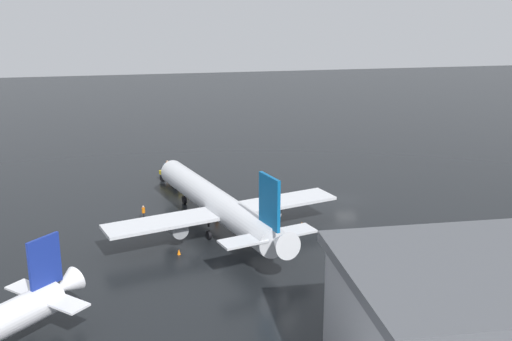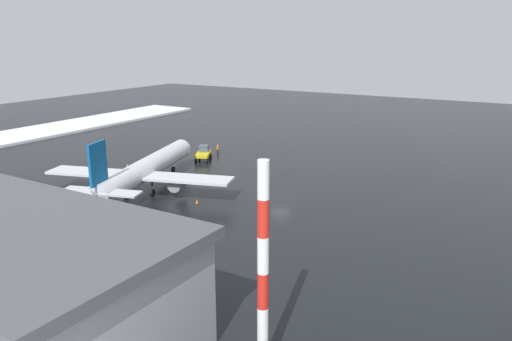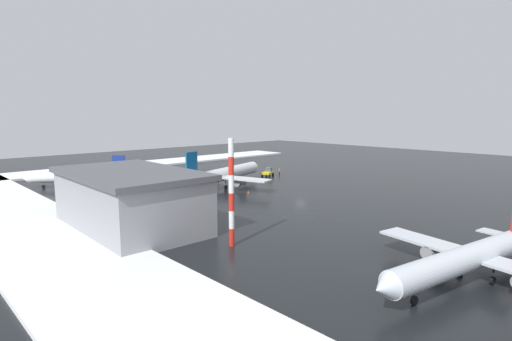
# 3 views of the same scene
# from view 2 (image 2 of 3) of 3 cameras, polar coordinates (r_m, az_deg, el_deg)

# --- Properties ---
(ground_plane) EXTENTS (240.00, 240.00, 0.00)m
(ground_plane) POSITION_cam_2_polar(r_m,az_deg,el_deg) (67.21, 2.84, -2.92)
(ground_plane) COLOR black
(airplane_distant_tail) EXTENTS (25.73, 30.55, 9.28)m
(airplane_distant_tail) POSITION_cam_2_polar(r_m,az_deg,el_deg) (69.98, -12.64, 0.07)
(airplane_distant_tail) COLOR silver
(airplane_distant_tail) RESTS_ON ground_plane
(pushback_tug) EXTENTS (4.04, 5.10, 2.50)m
(pushback_tug) POSITION_cam_2_polar(r_m,az_deg,el_deg) (86.50, -6.03, 2.00)
(pushback_tug) COLOR gold
(pushback_tug) RESTS_ON ground_plane
(ground_crew_by_nose_gear) EXTENTS (0.36, 0.36, 1.71)m
(ground_crew_by_nose_gear) POSITION_cam_2_polar(r_m,az_deg,el_deg) (90.96, -4.40, 2.49)
(ground_crew_by_nose_gear) COLOR black
(ground_crew_by_nose_gear) RESTS_ON ground_plane
(ground_crew_mid_apron) EXTENTS (0.36, 0.36, 1.71)m
(ground_crew_mid_apron) POSITION_cam_2_polar(r_m,az_deg,el_deg) (73.71, -9.77, -0.70)
(ground_crew_mid_apron) COLOR black
(ground_crew_mid_apron) RESTS_ON ground_plane
(ground_crew_near_tug) EXTENTS (0.36, 0.36, 1.71)m
(ground_crew_near_tug) POSITION_cam_2_polar(r_m,az_deg,el_deg) (79.17, -14.43, 0.13)
(ground_crew_near_tug) COLOR black
(ground_crew_near_tug) RESTS_ON ground_plane
(antenna_mast) EXTENTS (0.70, 0.70, 14.04)m
(antenna_mast) POSITION_cam_2_polar(r_m,az_deg,el_deg) (30.63, 0.80, -11.62)
(antenna_mast) COLOR red
(antenna_mast) RESTS_ON ground_plane
(cargo_hangar) EXTENTS (25.21, 15.36, 8.80)m
(cargo_hangar) POSITION_cam_2_polar(r_m,az_deg,el_deg) (38.52, -26.16, -11.68)
(cargo_hangar) COLOR gray
(cargo_hangar) RESTS_ON ground_plane
(traffic_cone_near_nose) EXTENTS (0.36, 0.36, 0.55)m
(traffic_cone_near_nose) POSITION_cam_2_polar(r_m,az_deg,el_deg) (64.60, -6.77, -3.51)
(traffic_cone_near_nose) COLOR orange
(traffic_cone_near_nose) RESTS_ON ground_plane
(traffic_cone_mid_line) EXTENTS (0.36, 0.36, 0.55)m
(traffic_cone_mid_line) POSITION_cam_2_polar(r_m,az_deg,el_deg) (77.12, -12.80, -0.69)
(traffic_cone_mid_line) COLOR orange
(traffic_cone_mid_line) RESTS_ON ground_plane
(traffic_cone_wingtip_side) EXTENTS (0.36, 0.36, 0.55)m
(traffic_cone_wingtip_side) POSITION_cam_2_polar(r_m,az_deg,el_deg) (70.24, -18.47, -2.67)
(traffic_cone_wingtip_side) COLOR orange
(traffic_cone_wingtip_side) RESTS_ON ground_plane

